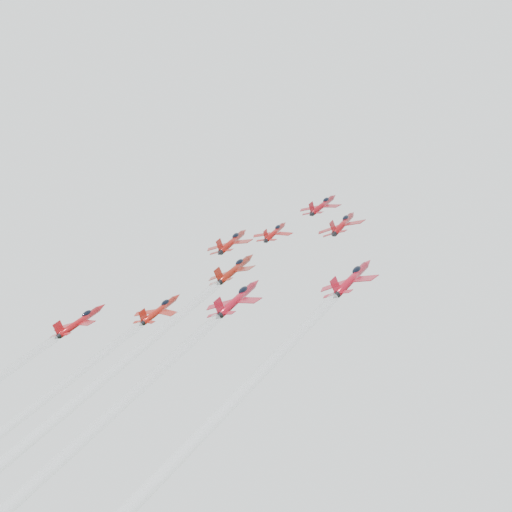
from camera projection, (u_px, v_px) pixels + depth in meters
The scene contains 7 objects.
jet_lead at pixel (323, 205), 151.15m from camera, with size 9.56×11.88×8.73m.
jet_row2_left at pixel (232, 241), 146.20m from camera, with size 10.53×13.08×9.61m.
jet_row2_center at pixel (275, 232), 142.23m from camera, with size 8.50×10.56×7.76m.
jet_row2_right at pixel (343, 223), 131.46m from camera, with size 9.51×11.81×8.68m.
jet_center at pixel (55, 423), 87.10m from camera, with size 9.84×88.01×63.08m.
jet_rear_right at pixel (13, 508), 70.39m from camera, with size 9.97×89.13×63.89m.
jet_rear_farright at pixel (186, 483), 64.49m from camera, with size 9.42×84.26×60.39m.
Camera 1 is at (66.59, -102.12, 136.12)m, focal length 50.00 mm.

